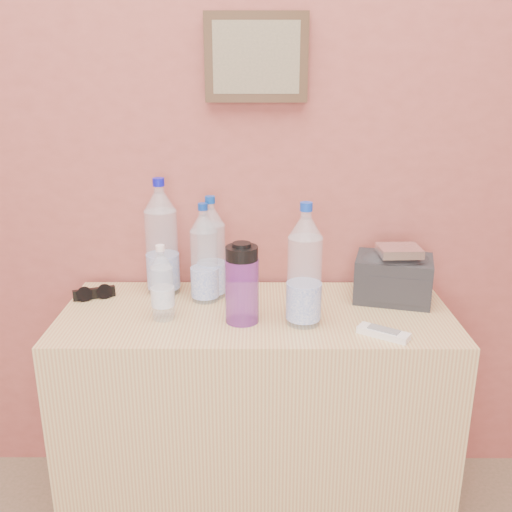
{
  "coord_description": "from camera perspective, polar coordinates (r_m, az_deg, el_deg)",
  "views": [
    {
      "loc": [
        0.13,
        0.23,
        1.37
      ],
      "look_at": [
        0.13,
        1.71,
        0.88
      ],
      "focal_mm": 40.0,
      "sensor_mm": 36.0,
      "label": 1
    }
  ],
  "objects": [
    {
      "name": "picture_frame",
      "position": [
        1.74,
        0.03,
        19.22
      ],
      "size": [
        0.3,
        0.03,
        0.25
      ],
      "primitive_type": null,
      "color": "#382311",
      "rests_on": "room_shell"
    },
    {
      "name": "nalgene_bottle",
      "position": [
        1.55,
        -1.42,
        -2.76
      ],
      "size": [
        0.09,
        0.09,
        0.23
      ],
      "rotation": [
        0.0,
        0.0,
        0.03
      ],
      "color": "#712A97",
      "rests_on": "dresser"
    },
    {
      "name": "pet_large_d",
      "position": [
        1.53,
        4.87,
        -1.57
      ],
      "size": [
        0.09,
        0.09,
        0.34
      ],
      "rotation": [
        0.0,
        0.0,
        -0.32
      ],
      "color": "#CEE5FE",
      "rests_on": "dresser"
    },
    {
      "name": "sunglasses",
      "position": [
        1.81,
        -15.88,
        -3.61
      ],
      "size": [
        0.13,
        0.09,
        0.03
      ],
      "primitive_type": null,
      "rotation": [
        0.0,
        0.0,
        0.38
      ],
      "color": "black",
      "rests_on": "dresser"
    },
    {
      "name": "foil_packet",
      "position": [
        1.71,
        14.14,
        0.51
      ],
      "size": [
        0.12,
        0.1,
        0.02
      ],
      "primitive_type": "cube",
      "rotation": [
        0.0,
        0.0,
        0.04
      ],
      "color": "silver",
      "rests_on": "toiletry_bag"
    },
    {
      "name": "ac_remote",
      "position": [
        1.54,
        12.63,
        -7.53
      ],
      "size": [
        0.14,
        0.11,
        0.02
      ],
      "primitive_type": "cube",
      "rotation": [
        0.0,
        0.0,
        -0.58
      ],
      "color": "silver",
      "rests_on": "dresser"
    },
    {
      "name": "pet_small",
      "position": [
        1.6,
        -9.36,
        -3.06
      ],
      "size": [
        0.06,
        0.06,
        0.21
      ],
      "rotation": [
        0.0,
        0.0,
        -0.1
      ],
      "color": "white",
      "rests_on": "dresser"
    },
    {
      "name": "pet_large_c",
      "position": [
        1.7,
        -5.19,
        -0.23
      ],
      "size": [
        0.08,
        0.08,
        0.3
      ],
      "rotation": [
        0.0,
        0.0,
        -0.17
      ],
      "color": "white",
      "rests_on": "dresser"
    },
    {
      "name": "pet_large_a",
      "position": [
        1.73,
        -4.49,
        0.31
      ],
      "size": [
        0.08,
        0.08,
        0.31
      ],
      "rotation": [
        0.0,
        0.0,
        0.06
      ],
      "color": "#C8E7FF",
      "rests_on": "dresser"
    },
    {
      "name": "pet_large_b",
      "position": [
        1.77,
        -9.4,
        1.26
      ],
      "size": [
        0.1,
        0.1,
        0.36
      ],
      "rotation": [
        0.0,
        0.0,
        0.24
      ],
      "color": "silver",
      "rests_on": "dresser"
    },
    {
      "name": "toiletry_bag",
      "position": [
        1.76,
        13.57,
        -1.93
      ],
      "size": [
        0.26,
        0.21,
        0.15
      ],
      "primitive_type": null,
      "rotation": [
        0.0,
        0.0,
        -0.25
      ],
      "color": "black",
      "rests_on": "dresser"
    },
    {
      "name": "dresser",
      "position": [
        1.83,
        0.0,
        -15.68
      ],
      "size": [
        1.12,
        0.47,
        0.7
      ],
      "primitive_type": "cube",
      "color": "tan",
      "rests_on": "ground"
    }
  ]
}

